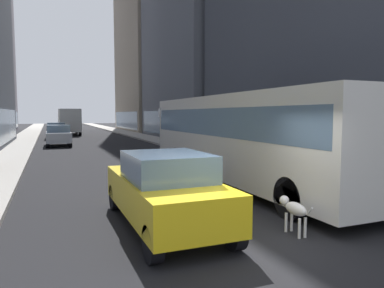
# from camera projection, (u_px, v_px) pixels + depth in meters

# --- Properties ---
(ground_plane) EXTENTS (120.00, 120.00, 0.00)m
(ground_plane) POSITION_uv_depth(u_px,v_px,m) (83.00, 136.00, 38.88)
(ground_plane) COLOR black
(sidewalk_left) EXTENTS (2.40, 110.00, 0.15)m
(sidewalk_left) POSITION_uv_depth(u_px,v_px,m) (26.00, 137.00, 36.74)
(sidewalk_left) COLOR #9E9991
(sidewalk_left) RESTS_ON ground
(sidewalk_right) EXTENTS (2.40, 110.00, 0.15)m
(sidewalk_right) POSITION_uv_depth(u_px,v_px,m) (134.00, 135.00, 41.01)
(sidewalk_right) COLOR #9E9991
(sidewalk_right) RESTS_ON ground
(building_right_far) EXTENTS (10.15, 16.55, 37.35)m
(building_right_far) POSITION_uv_depth(u_px,v_px,m) (158.00, 3.00, 51.57)
(building_right_far) COLOR #A0937F
(building_right_far) RESTS_ON ground
(transit_bus) EXTENTS (2.78, 11.53, 3.05)m
(transit_bus) POSITION_uv_depth(u_px,v_px,m) (243.00, 133.00, 12.31)
(transit_bus) COLOR silver
(transit_bus) RESTS_ON ground
(car_silver_sedan) EXTENTS (1.77, 3.96, 1.62)m
(car_silver_sedan) POSITION_uv_depth(u_px,v_px,m) (58.00, 135.00, 27.16)
(car_silver_sedan) COLOR #B7BABF
(car_silver_sedan) RESTS_ON ground
(car_yellow_taxi) EXTENTS (1.73, 4.36, 1.62)m
(car_yellow_taxi) POSITION_uv_depth(u_px,v_px,m) (165.00, 189.00, 7.57)
(car_yellow_taxi) COLOR yellow
(car_yellow_taxi) RESTS_ON ground
(car_black_suv) EXTENTS (1.76, 4.04, 1.62)m
(car_black_suv) POSITION_uv_depth(u_px,v_px,m) (56.00, 131.00, 35.15)
(car_black_suv) COLOR black
(car_black_suv) RESTS_ON ground
(box_truck) EXTENTS (2.30, 7.50, 3.05)m
(box_truck) POSITION_uv_depth(u_px,v_px,m) (69.00, 121.00, 42.15)
(box_truck) COLOR silver
(box_truck) RESTS_ON ground
(dalmatian_dog) EXTENTS (0.22, 0.96, 0.72)m
(dalmatian_dog) POSITION_uv_depth(u_px,v_px,m) (294.00, 209.00, 7.16)
(dalmatian_dog) COLOR white
(dalmatian_dog) RESTS_ON ground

